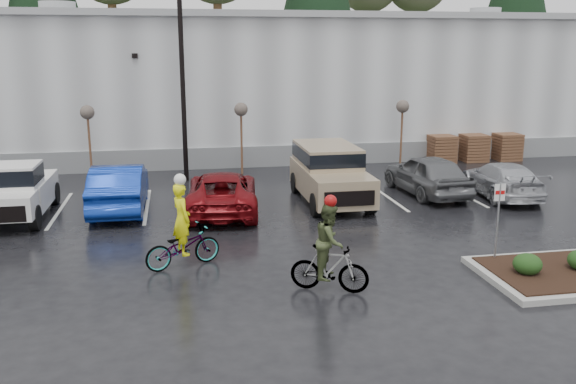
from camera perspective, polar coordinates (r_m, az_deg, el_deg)
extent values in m
plane|color=black|center=(15.55, 6.63, -7.82)|extent=(120.00, 120.00, 0.00)
cube|color=#A2A4A7|center=(36.15, -3.61, 10.14)|extent=(60.00, 15.00, 7.00)
cube|color=slate|center=(29.06, -1.70, 3.36)|extent=(60.00, 0.12, 1.00)
cube|color=#999B9E|center=(36.11, -3.70, 15.77)|extent=(60.50, 15.50, 0.30)
cube|color=#253E1A|center=(59.04, -6.38, 10.92)|extent=(80.00, 25.00, 6.00)
cylinder|color=black|center=(25.84, -9.86, 10.83)|extent=(0.20, 0.20, 9.00)
cylinder|color=#48311D|center=(27.39, -18.04, 3.98)|extent=(0.10, 0.10, 2.80)
sphere|color=#4C453D|center=(27.20, -18.27, 7.10)|extent=(0.60, 0.60, 0.60)
cylinder|color=#48311D|center=(27.30, -4.37, 4.58)|extent=(0.10, 0.10, 2.80)
sphere|color=#4C453D|center=(27.11, -4.42, 7.71)|extent=(0.60, 0.60, 0.60)
cylinder|color=#48311D|center=(29.06, 10.55, 4.94)|extent=(0.10, 0.10, 2.80)
sphere|color=#4C453D|center=(28.88, 10.68, 7.88)|extent=(0.60, 0.60, 0.60)
cube|color=#48311D|center=(31.05, 14.16, 3.94)|extent=(1.20, 1.20, 1.35)
cube|color=#48311D|center=(31.79, 16.95, 3.98)|extent=(1.20, 1.20, 1.35)
cube|color=#48311D|center=(32.66, 19.77, 4.01)|extent=(1.20, 1.20, 1.35)
ellipsoid|color=black|center=(16.18, 21.50, -6.29)|extent=(0.70, 0.70, 0.52)
cylinder|color=gray|center=(16.85, 18.99, -2.85)|extent=(0.05, 0.05, 2.20)
cube|color=white|center=(16.64, 19.22, -0.04)|extent=(0.30, 0.02, 0.45)
cube|color=red|center=(16.63, 19.23, -0.04)|extent=(0.26, 0.02, 0.10)
imported|color=navy|center=(22.07, -15.50, 0.44)|extent=(1.77, 5.00, 1.64)
imported|color=maroon|center=(21.18, -6.20, 0.00)|extent=(2.84, 5.30, 1.41)
imported|color=slate|center=(24.16, 12.88, 1.63)|extent=(2.23, 4.79, 1.59)
imported|color=#B6B8BE|center=(24.62, 19.37, 1.11)|extent=(2.33, 4.73, 1.32)
imported|color=#3F3F44|center=(16.14, -9.82, -5.08)|extent=(2.17, 1.43, 1.08)
imported|color=#EAED0D|center=(15.92, -9.93, -2.52)|extent=(0.68, 0.81, 1.88)
sphere|color=silver|center=(15.67, -10.08, 1.14)|extent=(0.31, 0.31, 0.31)
imported|color=#3F3F44|center=(14.39, 3.90, -7.15)|extent=(1.86, 1.23, 1.12)
imported|color=#3A4524|center=(14.17, 3.94, -4.60)|extent=(0.79, 0.98, 1.77)
sphere|color=#990C0C|center=(13.90, 4.00, -0.85)|extent=(0.29, 0.29, 0.29)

